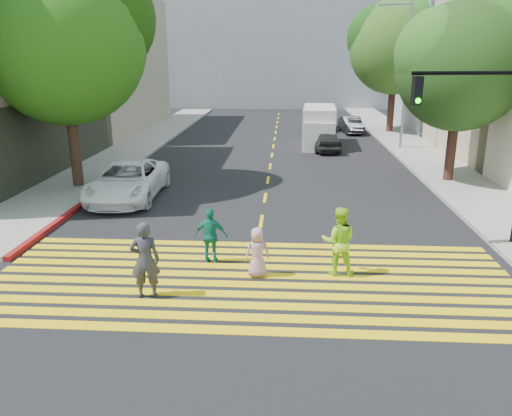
# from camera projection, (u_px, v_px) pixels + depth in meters

# --- Properties ---
(ground) EXTENTS (120.00, 120.00, 0.00)m
(ground) POSITION_uv_depth(u_px,v_px,m) (248.00, 304.00, 11.54)
(ground) COLOR black
(sidewalk_left) EXTENTS (3.00, 40.00, 0.15)m
(sidewalk_left) POSITION_uv_depth(u_px,v_px,m) (146.00, 141.00, 33.01)
(sidewalk_left) COLOR gray
(sidewalk_left) RESTS_ON ground
(sidewalk_right) EXTENTS (3.00, 60.00, 0.15)m
(sidewalk_right) POSITION_uv_depth(u_px,v_px,m) (437.00, 167.00, 25.33)
(sidewalk_right) COLOR gray
(sidewalk_right) RESTS_ON ground
(curb_red) EXTENTS (0.20, 8.00, 0.16)m
(curb_red) POSITION_uv_depth(u_px,v_px,m) (67.00, 215.00, 17.64)
(curb_red) COLOR maroon
(curb_red) RESTS_ON ground
(crosswalk) EXTENTS (13.40, 5.30, 0.01)m
(crosswalk) POSITION_uv_depth(u_px,v_px,m) (252.00, 280.00, 12.75)
(crosswalk) COLOR yellow
(crosswalk) RESTS_ON ground
(lane_line) EXTENTS (0.12, 34.40, 0.01)m
(lane_line) POSITION_uv_depth(u_px,v_px,m) (274.00, 142.00, 33.01)
(lane_line) COLOR yellow
(lane_line) RESTS_ON ground
(building_left_tan) EXTENTS (12.00, 16.00, 10.00)m
(building_left_tan) POSITION_uv_depth(u_px,v_px,m) (66.00, 62.00, 37.74)
(building_left_tan) COLOR tan
(building_left_tan) RESTS_ON ground
(building_right_grey) EXTENTS (10.00, 10.00, 10.00)m
(building_right_grey) POSITION_uv_depth(u_px,v_px,m) (475.00, 62.00, 37.83)
(building_right_grey) COLOR gray
(building_right_grey) RESTS_ON ground
(backdrop_block) EXTENTS (30.00, 8.00, 12.00)m
(backdrop_block) POSITION_uv_depth(u_px,v_px,m) (281.00, 51.00, 55.59)
(backdrop_block) COLOR gray
(backdrop_block) RESTS_ON ground
(tree_left) EXTENTS (8.55, 8.55, 9.39)m
(tree_left) POSITION_uv_depth(u_px,v_px,m) (65.00, 34.00, 19.77)
(tree_left) COLOR #361F12
(tree_left) RESTS_ON ground
(tree_right_near) EXTENTS (6.03, 5.53, 7.89)m
(tree_right_near) POSITION_uv_depth(u_px,v_px,m) (463.00, 60.00, 21.00)
(tree_right_near) COLOR black
(tree_right_near) RESTS_ON ground
(tree_right_far) EXTENTS (8.66, 8.36, 9.50)m
(tree_right_far) POSITION_uv_depth(u_px,v_px,m) (398.00, 42.00, 35.05)
(tree_right_far) COLOR black
(tree_right_far) RESTS_ON ground
(pedestrian_man) EXTENTS (0.74, 0.55, 1.87)m
(pedestrian_man) POSITION_uv_depth(u_px,v_px,m) (145.00, 260.00, 11.63)
(pedestrian_man) COLOR #32333B
(pedestrian_man) RESTS_ON ground
(pedestrian_woman) EXTENTS (0.92, 0.74, 1.83)m
(pedestrian_woman) POSITION_uv_depth(u_px,v_px,m) (339.00, 241.00, 12.85)
(pedestrian_woman) COLOR #A1E822
(pedestrian_woman) RESTS_ON ground
(pedestrian_child) EXTENTS (0.73, 0.58, 1.32)m
(pedestrian_child) POSITION_uv_depth(u_px,v_px,m) (257.00, 252.00, 12.79)
(pedestrian_child) COLOR #BF889E
(pedestrian_child) RESTS_ON ground
(pedestrian_extra) EXTENTS (0.92, 0.41, 1.56)m
(pedestrian_extra) POSITION_uv_depth(u_px,v_px,m) (211.00, 236.00, 13.62)
(pedestrian_extra) COLOR #127263
(pedestrian_extra) RESTS_ON ground
(white_sedan) EXTENTS (2.59, 5.38, 1.48)m
(white_sedan) POSITION_uv_depth(u_px,v_px,m) (128.00, 180.00, 19.84)
(white_sedan) COLOR white
(white_sedan) RESTS_ON ground
(dark_car_near) EXTENTS (1.92, 3.91, 1.28)m
(dark_car_near) POSITION_uv_depth(u_px,v_px,m) (325.00, 140.00, 29.93)
(dark_car_near) COLOR black
(dark_car_near) RESTS_ON ground
(silver_car) EXTENTS (2.40, 4.66, 1.29)m
(silver_car) POSITION_uv_depth(u_px,v_px,m) (323.00, 121.00, 38.73)
(silver_car) COLOR #A3A7B7
(silver_car) RESTS_ON ground
(dark_car_parked) EXTENTS (1.68, 3.74, 1.19)m
(dark_car_parked) POSITION_uv_depth(u_px,v_px,m) (351.00, 125.00, 36.82)
(dark_car_parked) COLOR black
(dark_car_parked) RESTS_ON ground
(white_van) EXTENTS (2.23, 5.27, 2.44)m
(white_van) POSITION_uv_depth(u_px,v_px,m) (319.00, 128.00, 31.28)
(white_van) COLOR silver
(white_van) RESTS_ON ground
(traffic_signal) EXTENTS (3.66, 0.90, 5.41)m
(traffic_signal) POSITION_uv_depth(u_px,v_px,m) (497.00, 130.00, 13.88)
(traffic_signal) COLOR black
(traffic_signal) RESTS_ON ground
(street_lamp) EXTENTS (1.92, 0.49, 8.49)m
(street_lamp) POSITION_uv_depth(u_px,v_px,m) (404.00, 67.00, 29.02)
(street_lamp) COLOR gray
(street_lamp) RESTS_ON ground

